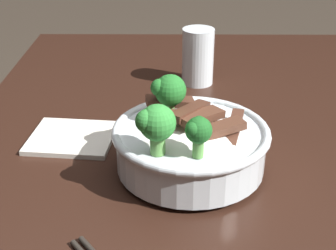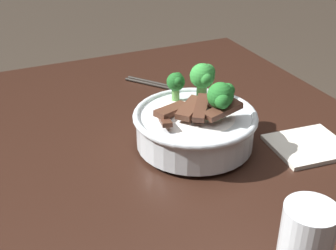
% 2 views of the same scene
% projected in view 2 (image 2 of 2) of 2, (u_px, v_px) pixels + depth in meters
% --- Properties ---
extents(dining_table, '(1.18, 0.93, 0.77)m').
position_uv_depth(dining_table, '(166.00, 235.00, 0.79)').
color(dining_table, black).
rests_on(dining_table, ground).
extents(rice_bowl, '(0.22, 0.22, 0.13)m').
position_uv_depth(rice_bowl, '(196.00, 123.00, 0.80)').
color(rice_bowl, silver).
rests_on(rice_bowl, dining_table).
extents(chopsticks_pair, '(0.20, 0.16, 0.01)m').
position_uv_depth(chopsticks_pair, '(170.00, 87.00, 1.04)').
color(chopsticks_pair, '#28231E').
rests_on(chopsticks_pair, dining_table).
extents(folded_napkin, '(0.13, 0.14, 0.01)m').
position_uv_depth(folded_napkin, '(308.00, 146.00, 0.82)').
color(folded_napkin, silver).
rests_on(folded_napkin, dining_table).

